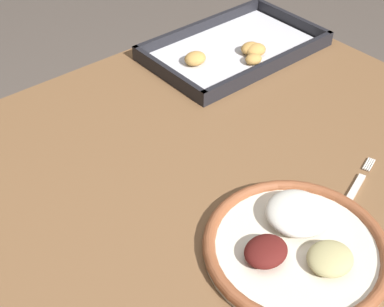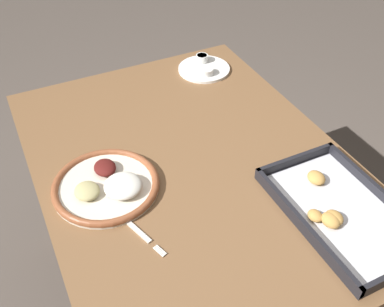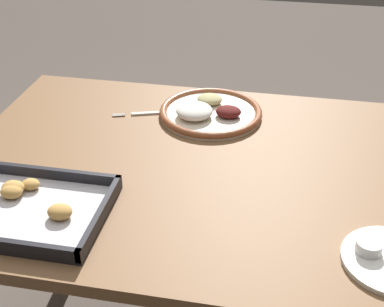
% 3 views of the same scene
% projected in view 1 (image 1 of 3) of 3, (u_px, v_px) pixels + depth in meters
% --- Properties ---
extents(dining_table, '(1.15, 0.85, 0.74)m').
position_uv_depth(dining_table, '(193.00, 209.00, 1.04)').
color(dining_table, brown).
rests_on(dining_table, ground_plane).
extents(dinner_plate, '(0.29, 0.29, 0.05)m').
position_uv_depth(dinner_plate, '(296.00, 244.00, 0.81)').
color(dinner_plate, beige).
rests_on(dinner_plate, dining_table).
extents(fork, '(0.19, 0.07, 0.00)m').
position_uv_depth(fork, '(352.00, 194.00, 0.91)').
color(fork, silver).
rests_on(fork, dining_table).
extents(baking_tray, '(0.41, 0.25, 0.04)m').
position_uv_depth(baking_tray, '(235.00, 49.00, 1.27)').
color(baking_tray, black).
rests_on(baking_tray, dining_table).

